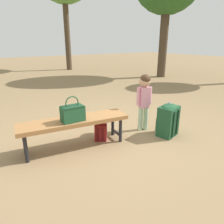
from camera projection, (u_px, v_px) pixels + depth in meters
name	position (u px, v px, depth m)	size (l,w,h in m)	color
ground_plane	(111.00, 137.00, 3.54)	(40.00, 40.00, 0.00)	#8C704C
park_bench	(74.00, 123.00, 3.08)	(1.64, 0.62, 0.45)	#9E6B3D
handbag	(73.00, 113.00, 2.95)	(0.32, 0.19, 0.37)	#1E4C2D
child_standing	(144.00, 94.00, 3.61)	(0.26, 0.20, 1.01)	#B2D8B2
backpack_large	(168.00, 119.00, 3.51)	(0.41, 0.36, 0.59)	#1E4C2D
backpack_small	(101.00, 131.00, 3.37)	(0.23, 0.22, 0.31)	maroon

